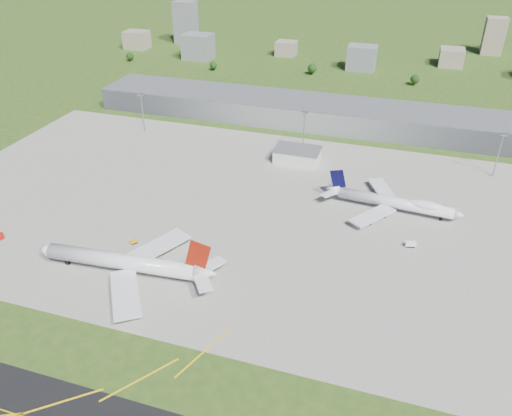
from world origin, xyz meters
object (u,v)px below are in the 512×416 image
(airliner_red_twin, at_px, (128,263))
(van_white_far, at_px, (410,244))
(van_white_near, at_px, (359,222))
(tug_yellow, at_px, (134,242))
(airliner_blue_quad, at_px, (395,203))

(airliner_red_twin, distance_m, van_white_far, 123.25)
(airliner_red_twin, bearing_deg, van_white_near, -146.01)
(airliner_red_twin, bearing_deg, van_white_far, -157.43)
(airliner_red_twin, height_order, van_white_far, airliner_red_twin)
(tug_yellow, bearing_deg, van_white_far, -37.88)
(van_white_near, relative_size, van_white_far, 1.08)
(van_white_far, bearing_deg, tug_yellow, -179.21)
(airliner_blue_quad, xyz_separation_m, van_white_far, (9.55, -28.99, -3.71))
(tug_yellow, height_order, van_white_near, van_white_near)
(airliner_blue_quad, relative_size, van_white_near, 12.38)
(airliner_blue_quad, xyz_separation_m, tug_yellow, (-109.77, -64.50, -4.05))
(van_white_far, bearing_deg, airliner_red_twin, -168.98)
(airliner_red_twin, bearing_deg, airliner_blue_quad, -144.13)
(van_white_near, bearing_deg, tug_yellow, 135.57)
(van_white_far, bearing_deg, van_white_near, 138.44)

